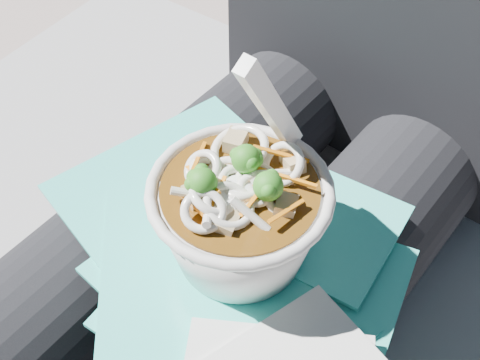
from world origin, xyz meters
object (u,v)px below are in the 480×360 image
Objects in this scene: plastic_bag at (229,265)px; udon_bowl at (239,212)px; stone_ledge at (292,312)px; person_body at (276,188)px; lap at (217,270)px.

plastic_bag is 0.06m from udon_bowl.
stone_ledge is 0.44m from udon_bowl.
person_body is 5.06× the size of udon_bowl.
plastic_bag is (0.04, -0.03, 0.08)m from lap.
stone_ledge is 2.08× the size of lap.
udon_bowl is (0.04, -0.17, 0.41)m from stone_ledge.
plastic_bag is 1.80× the size of udon_bowl.
person_body reaches higher than lap.
lap is 0.14m from udon_bowl.
stone_ledge is at bearing 90.00° from person_body.
stone_ledge is 5.21× the size of udon_bowl.
lap is 0.49× the size of person_body.
udon_bowl is (0.00, 0.01, 0.06)m from plastic_bag.
lap is 2.50× the size of udon_bowl.
plastic_bag reaches higher than lap.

